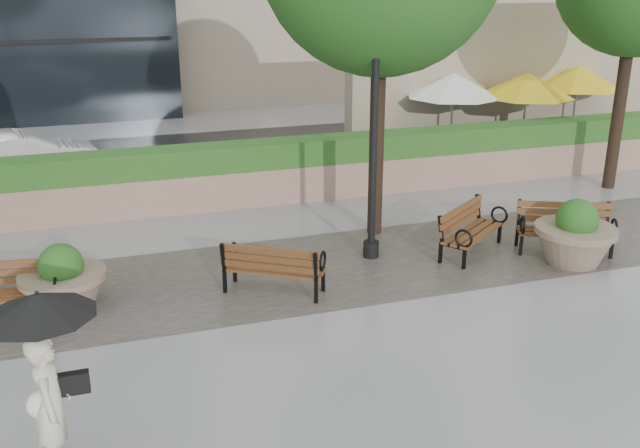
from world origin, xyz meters
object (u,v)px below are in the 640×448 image
object	(u,v)px
bench_4	(564,239)
planter_left	(63,285)
bench_1	(8,303)
pedestrian	(47,367)
planter_right	(575,239)
bench_2	(274,278)
lamppost	(374,150)
bench_3	(471,240)
car_right	(22,157)

from	to	relation	value
bench_4	planter_left	distance (m)	8.60
bench_1	pedestrian	bearing A→B (deg)	-71.84
bench_4	planter_right	distance (m)	0.54
bench_2	planter_left	xyz separation A→B (m)	(-3.15, 0.36, 0.17)
bench_4	planter_right	xyz separation A→B (m)	(-0.15, -0.48, 0.19)
bench_1	planter_left	world-z (taller)	planter_left
lamppost	bench_1	bearing A→B (deg)	-174.82
bench_3	lamppost	size ratio (longest dim) A/B	0.38
bench_4	bench_2	bearing A→B (deg)	-155.84
pedestrian	bench_2	bearing A→B (deg)	-35.87
bench_2	lamppost	size ratio (longest dim) A/B	0.37
bench_4	car_right	distance (m)	12.54
planter_left	lamppost	xyz separation A→B (m)	(5.18, 0.53, 1.55)
bench_1	planter_left	size ratio (longest dim) A/B	1.26
bench_4	pedestrian	bearing A→B (deg)	-134.04
bench_3	lamppost	xyz separation A→B (m)	(-1.79, 0.37, 1.71)
car_right	bench_2	bearing A→B (deg)	-164.26
pedestrian	bench_1	bearing A→B (deg)	17.96
bench_1	bench_4	world-z (taller)	bench_4
planter_left	lamppost	world-z (taller)	lamppost
bench_2	planter_right	bearing A→B (deg)	-152.28
bench_4	planter_right	bearing A→B (deg)	-83.35
bench_4	lamppost	distance (m)	3.91
bench_2	bench_3	xyz separation A→B (m)	(3.82, 0.52, 0.01)
bench_4	planter_left	size ratio (longest dim) A/B	1.39
planter_left	lamppost	size ratio (longest dim) A/B	0.29
bench_1	bench_3	xyz separation A→B (m)	(7.76, 0.17, 0.01)
planter_left	lamppost	bearing A→B (deg)	5.86
bench_2	pedestrian	bearing A→B (deg)	80.19
planter_right	bench_1	bearing A→B (deg)	174.97
bench_4	lamppost	bearing A→B (deg)	-170.40
bench_1	planter_right	size ratio (longest dim) A/B	1.15
pedestrian	planter_right	bearing A→B (deg)	-63.81
bench_2	planter_left	distance (m)	3.18
bench_1	lamppost	world-z (taller)	lamppost
car_right	pedestrian	bearing A→B (deg)	173.36
bench_2	planter_right	xyz separation A→B (m)	(5.29, -0.46, 0.21)
planter_left	pedestrian	size ratio (longest dim) A/B	0.64
bench_2	car_right	bearing A→B (deg)	-30.02
bench_3	pedestrian	xyz separation A→B (m)	(-7.00, -3.99, 0.96)
bench_2	car_right	distance (m)	9.09
bench_1	car_right	world-z (taller)	car_right
lamppost	pedestrian	world-z (taller)	lamppost
bench_2	pedestrian	size ratio (longest dim) A/B	0.83
bench_4	car_right	world-z (taller)	car_right
planter_left	bench_4	bearing A→B (deg)	-2.25
bench_3	planter_left	bearing A→B (deg)	145.40
lamppost	pedestrian	size ratio (longest dim) A/B	2.23
bench_3	lamppost	distance (m)	2.51
planter_right	planter_left	bearing A→B (deg)	174.45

